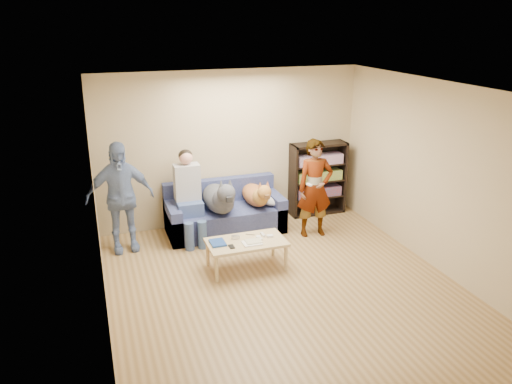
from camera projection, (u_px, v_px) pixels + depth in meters
name	position (u px, v px, depth m)	size (l,w,h in m)	color
ground	(285.00, 288.00, 6.58)	(5.00, 5.00, 0.00)	olive
ceiling	(290.00, 89.00, 5.71)	(5.00, 5.00, 0.00)	white
wall_back	(231.00, 148.00, 8.37)	(4.50, 4.50, 0.00)	tan
wall_front	(408.00, 298.00, 3.92)	(4.50, 4.50, 0.00)	tan
wall_left	(97.00, 219.00, 5.46)	(5.00, 5.00, 0.00)	tan
wall_right	(439.00, 178.00, 6.83)	(5.00, 5.00, 0.00)	tan
blanket	(274.00, 201.00, 8.28)	(0.36, 0.31, 0.13)	#B7B7BC
person_standing_right	(315.00, 188.00, 7.96)	(0.58, 0.38, 1.60)	gray
person_standing_left	(120.00, 197.00, 7.41)	(1.00, 0.42, 1.70)	#7C9CC7
held_controller	(309.00, 185.00, 7.67)	(0.04, 0.11, 0.03)	white
notebook_blue	(218.00, 243.00, 6.90)	(0.20, 0.26, 0.03)	navy
papers	(252.00, 243.00, 6.90)	(0.26, 0.20, 0.01)	white
magazine	(254.00, 241.00, 6.93)	(0.22, 0.17, 0.01)	beige
camera_silver	(236.00, 237.00, 7.04)	(0.11, 0.06, 0.05)	#B6B6BB
controller_a	(263.00, 235.00, 7.15)	(0.04, 0.13, 0.03)	silver
controller_b	(270.00, 236.00, 7.10)	(0.09, 0.06, 0.03)	white
headphone_cup_a	(260.00, 239.00, 7.02)	(0.07, 0.07, 0.02)	silver
headphone_cup_b	(258.00, 237.00, 7.09)	(0.07, 0.07, 0.02)	white
pen_orange	(248.00, 246.00, 6.83)	(0.01, 0.01, 0.14)	#E45B20
pen_black	(250.00, 235.00, 7.18)	(0.01, 0.01, 0.14)	black
wallet	(232.00, 247.00, 6.79)	(0.07, 0.12, 0.01)	black
sofa	(224.00, 215.00, 8.28)	(1.90, 0.85, 0.82)	#515B93
person_seated	(189.00, 193.00, 7.82)	(0.40, 0.73, 1.47)	#445496
dog_gray	(220.00, 198.00, 7.92)	(0.46, 1.27, 0.67)	#4A4B53
dog_tan	(257.00, 195.00, 8.21)	(0.37, 1.14, 0.53)	#B35F36
coffee_table	(246.00, 244.00, 6.99)	(1.10, 0.60, 0.42)	#D6C284
bookshelf	(317.00, 177.00, 8.90)	(1.00, 0.34, 1.30)	black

